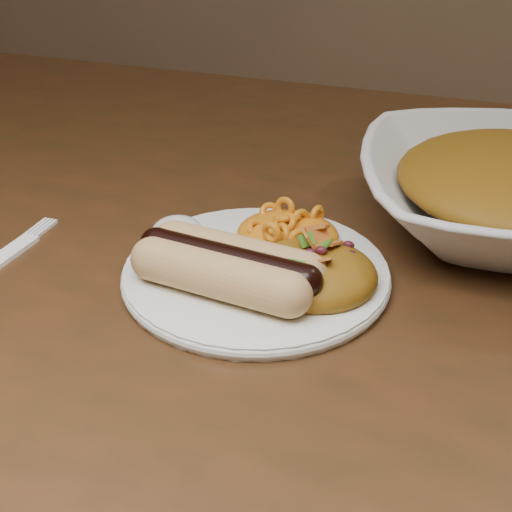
% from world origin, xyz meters
% --- Properties ---
extents(table, '(1.60, 0.90, 0.75)m').
position_xyz_m(table, '(0.00, 0.00, 0.66)').
color(table, '#462412').
rests_on(table, floor).
extents(plate, '(0.25, 0.25, 0.01)m').
position_xyz_m(plate, '(0.06, -0.05, 0.76)').
color(plate, white).
rests_on(plate, table).
extents(hotdog, '(0.12, 0.08, 0.03)m').
position_xyz_m(hotdog, '(0.05, -0.08, 0.78)').
color(hotdog, tan).
rests_on(hotdog, plate).
extents(mac_and_cheese, '(0.10, 0.10, 0.03)m').
position_xyz_m(mac_and_cheese, '(0.07, 0.00, 0.78)').
color(mac_and_cheese, orange).
rests_on(mac_and_cheese, plate).
extents(sour_cream, '(0.05, 0.05, 0.03)m').
position_xyz_m(sour_cream, '(-0.01, -0.03, 0.77)').
color(sour_cream, silver).
rests_on(sour_cream, plate).
extents(taco_salad, '(0.10, 0.09, 0.04)m').
position_xyz_m(taco_salad, '(0.11, -0.05, 0.78)').
color(taco_salad, '#A4250A').
rests_on(taco_salad, plate).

